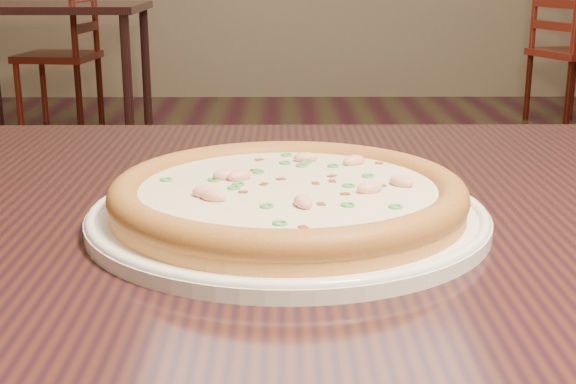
{
  "coord_description": "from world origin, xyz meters",
  "views": [
    {
      "loc": [
        -0.18,
        -1.41,
        0.98
      ],
      "look_at": [
        -0.18,
        -0.74,
        0.78
      ],
      "focal_mm": 50.0,
      "sensor_mm": 36.0,
      "label": 1
    }
  ],
  "objects_px": {
    "pizza": "(288,195)",
    "chair_b": "(67,55)",
    "hero_table": "(409,303)",
    "bg_table_left": "(52,21)",
    "plate": "(288,215)",
    "chair_c": "(567,52)"
  },
  "relations": [
    {
      "from": "pizza",
      "to": "chair_c",
      "type": "height_order",
      "value": "chair_c"
    },
    {
      "from": "plate",
      "to": "chair_c",
      "type": "height_order",
      "value": "chair_c"
    },
    {
      "from": "bg_table_left",
      "to": "hero_table",
      "type": "bearing_deg",
      "value": -69.85
    },
    {
      "from": "pizza",
      "to": "chair_c",
      "type": "bearing_deg",
      "value": 67.64
    },
    {
      "from": "hero_table",
      "to": "chair_b",
      "type": "height_order",
      "value": "chair_b"
    },
    {
      "from": "hero_table",
      "to": "chair_b",
      "type": "bearing_deg",
      "value": 108.98
    },
    {
      "from": "pizza",
      "to": "chair_c",
      "type": "xyz_separation_m",
      "value": [
        1.74,
        4.23,
        -0.34
      ]
    },
    {
      "from": "hero_table",
      "to": "plate",
      "type": "bearing_deg",
      "value": -157.38
    },
    {
      "from": "plate",
      "to": "bg_table_left",
      "type": "relative_size",
      "value": 0.35
    },
    {
      "from": "pizza",
      "to": "chair_b",
      "type": "xyz_separation_m",
      "value": [
        -1.27,
        4.09,
        -0.34
      ]
    },
    {
      "from": "hero_table",
      "to": "plate",
      "type": "relative_size",
      "value": 3.38
    },
    {
      "from": "chair_b",
      "to": "chair_c",
      "type": "relative_size",
      "value": 1.0
    },
    {
      "from": "hero_table",
      "to": "bg_table_left",
      "type": "bearing_deg",
      "value": 110.15
    },
    {
      "from": "chair_b",
      "to": "plate",
      "type": "bearing_deg",
      "value": -72.76
    },
    {
      "from": "plate",
      "to": "pizza",
      "type": "bearing_deg",
      "value": 65.85
    },
    {
      "from": "plate",
      "to": "pizza",
      "type": "height_order",
      "value": "pizza"
    },
    {
      "from": "hero_table",
      "to": "bg_table_left",
      "type": "xyz_separation_m",
      "value": [
        -1.38,
        3.76,
        0.0
      ]
    },
    {
      "from": "chair_c",
      "to": "plate",
      "type": "bearing_deg",
      "value": -112.36
    },
    {
      "from": "pizza",
      "to": "bg_table_left",
      "type": "bearing_deg",
      "value": 108.3
    },
    {
      "from": "hero_table",
      "to": "bg_table_left",
      "type": "relative_size",
      "value": 1.2
    },
    {
      "from": "bg_table_left",
      "to": "chair_c",
      "type": "xyz_separation_m",
      "value": [
        3.0,
        0.42,
        -0.22
      ]
    },
    {
      "from": "bg_table_left",
      "to": "chair_b",
      "type": "xyz_separation_m",
      "value": [
        -0.01,
        0.28,
        -0.22
      ]
    }
  ]
}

